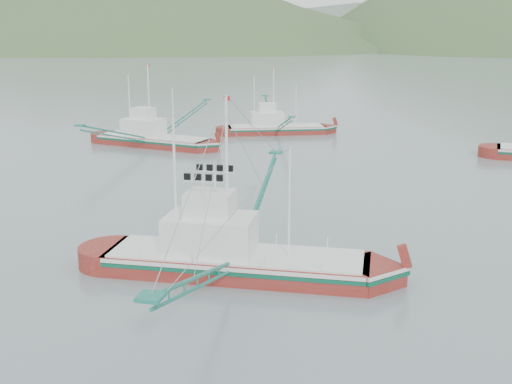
# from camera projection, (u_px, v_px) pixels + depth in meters

# --- Properties ---
(ground) EXTENTS (1200.00, 1200.00, 0.00)m
(ground) POSITION_uv_depth(u_px,v_px,m) (233.00, 265.00, 40.14)
(ground) COLOR slate
(ground) RESTS_ON ground
(main_boat) EXTENTS (15.97, 28.64, 11.59)m
(main_boat) POSITION_uv_depth(u_px,v_px,m) (232.00, 248.00, 38.25)
(main_boat) COLOR maroon
(main_boat) RESTS_ON ground
(bg_boat_far) EXTENTS (13.74, 23.29, 9.78)m
(bg_boat_far) POSITION_uv_depth(u_px,v_px,m) (276.00, 120.00, 88.28)
(bg_boat_far) COLOR maroon
(bg_boat_far) RESTS_ON ground
(bg_boat_left) EXTENTS (15.20, 26.32, 10.79)m
(bg_boat_left) POSITION_uv_depth(u_px,v_px,m) (152.00, 131.00, 79.29)
(bg_boat_left) COLOR maroon
(bg_boat_left) RESTS_ON ground
(headland_left) EXTENTS (448.00, 308.00, 210.00)m
(headland_left) POSITION_uv_depth(u_px,v_px,m) (116.00, 48.00, 419.74)
(headland_left) COLOR #3B582D
(headland_left) RESTS_ON ground
(ridge_distant) EXTENTS (960.00, 400.00, 240.00)m
(ridge_distant) POSITION_uv_depth(u_px,v_px,m) (438.00, 43.00, 560.04)
(ridge_distant) COLOR slate
(ridge_distant) RESTS_ON ground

